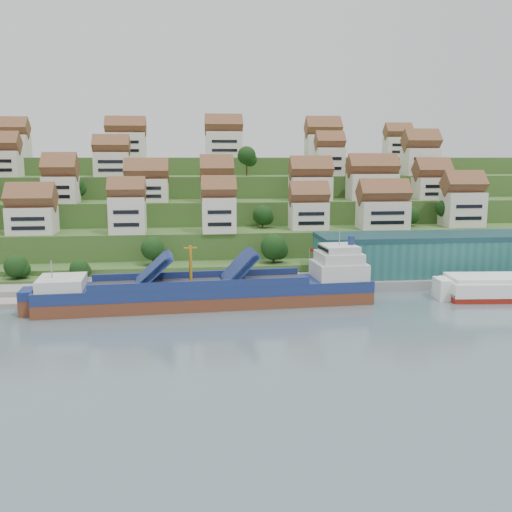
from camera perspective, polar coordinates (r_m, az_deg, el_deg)
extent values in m
plane|color=slate|center=(122.09, -2.05, -4.87)|extent=(300.00, 300.00, 0.00)
cube|color=gray|center=(139.17, 5.70, -2.62)|extent=(180.00, 14.00, 2.20)
cube|color=#2D4C1E|center=(206.00, -3.97, 1.70)|extent=(260.00, 128.00, 4.00)
cube|color=#2D4C1E|center=(210.50, -4.04, 2.83)|extent=(260.00, 118.00, 11.00)
cube|color=#2D4C1E|center=(218.06, -4.15, 4.00)|extent=(260.00, 102.00, 18.00)
cube|color=#2D4C1E|center=(225.70, -4.25, 5.08)|extent=(260.00, 86.00, 25.00)
cube|color=#2D4C1E|center=(234.45, -4.35, 5.99)|extent=(260.00, 68.00, 31.00)
cube|color=silver|center=(162.61, -21.46, 3.34)|extent=(11.94, 8.57, 7.05)
cube|color=silver|center=(155.40, -12.72, 4.00)|extent=(9.36, 7.03, 9.71)
cube|color=silver|center=(153.94, -3.74, 4.12)|extent=(8.91, 7.62, 9.45)
cube|color=silver|center=(161.59, 5.27, 4.03)|extent=(10.35, 7.73, 7.61)
cube|color=silver|center=(166.35, 12.56, 4.04)|extent=(13.63, 8.26, 7.80)
cube|color=silver|center=(178.47, 19.92, 4.41)|extent=(11.24, 8.31, 9.97)
cube|color=silver|center=(175.02, -18.90, 6.29)|extent=(9.27, 8.98, 7.60)
cube|color=silver|center=(173.04, -10.83, 6.48)|extent=(12.31, 7.90, 6.84)
cube|color=silver|center=(171.04, -3.94, 6.68)|extent=(9.42, 8.56, 7.35)
cube|color=silver|center=(176.62, 5.45, 6.72)|extent=(12.32, 8.36, 7.13)
cube|color=silver|center=(182.56, 11.51, 6.80)|extent=(14.75, 8.18, 8.00)
cube|color=silver|center=(189.19, 17.14, 6.48)|extent=(10.54, 8.04, 6.82)
cube|color=silver|center=(195.66, -23.89, 8.41)|extent=(9.76, 7.86, 8.02)
cube|color=silver|center=(188.61, -14.20, 8.87)|extent=(10.85, 7.30, 7.66)
cube|color=silver|center=(191.36, 7.35, 9.32)|extent=(8.98, 7.14, 9.16)
cube|color=silver|center=(202.44, 16.11, 9.02)|extent=(11.30, 8.47, 9.03)
cube|color=silver|center=(214.26, -23.21, 10.05)|extent=(10.98, 8.03, 7.57)
cube|color=silver|center=(207.82, -12.85, 10.75)|extent=(13.32, 7.51, 8.52)
cube|color=silver|center=(206.72, -3.24, 11.05)|extent=(12.65, 8.15, 9.01)
cube|color=silver|center=(211.65, 6.70, 10.84)|extent=(12.13, 8.73, 8.06)
cube|color=silver|center=(224.56, 13.99, 10.48)|extent=(9.77, 7.05, 7.49)
ellipsoid|color=#173913|center=(147.20, 1.77, 0.91)|extent=(6.80, 6.80, 6.80)
ellipsoid|color=#173913|center=(146.13, -10.31, 0.73)|extent=(5.82, 5.82, 5.82)
ellipsoid|color=#173913|center=(173.94, 15.07, 3.99)|extent=(5.43, 5.43, 5.43)
ellipsoid|color=#173913|center=(177.98, 18.30, 4.54)|extent=(5.16, 5.16, 5.16)
ellipsoid|color=#173913|center=(163.52, 0.67, 4.11)|extent=(5.68, 5.68, 5.68)
ellipsoid|color=#173913|center=(185.30, 9.94, 7.58)|extent=(4.96, 4.96, 4.96)
ellipsoid|color=#173913|center=(181.93, -19.54, 6.26)|extent=(5.23, 5.23, 5.23)
ellipsoid|color=#173913|center=(179.18, -17.65, 6.67)|extent=(5.74, 5.74, 5.74)
ellipsoid|color=#173913|center=(191.92, -0.94, 10.02)|extent=(6.14, 6.14, 6.14)
ellipsoid|color=#173913|center=(197.94, 7.88, 9.17)|extent=(4.42, 4.42, 4.42)
ellipsoid|color=#173913|center=(144.91, -22.86, -0.96)|extent=(5.49, 5.49, 5.49)
ellipsoid|color=#173913|center=(141.69, -17.24, -1.23)|extent=(4.65, 4.65, 4.65)
cube|color=#23605C|center=(149.91, 17.61, 0.24)|extent=(60.00, 15.00, 10.00)
cylinder|color=gray|center=(132.94, 5.35, -0.95)|extent=(0.16, 0.16, 8.00)
cube|color=maroon|center=(132.45, 5.62, 0.58)|extent=(1.20, 0.05, 0.80)
cube|color=brown|center=(121.27, -4.79, -4.51)|extent=(70.25, 14.91, 4.47)
cube|color=navy|center=(120.60, -4.80, -3.20)|extent=(70.25, 15.02, 2.32)
cube|color=silver|center=(121.15, -18.86, -2.56)|extent=(9.54, 10.71, 2.32)
cube|color=#262628|center=(120.20, -5.66, -2.69)|extent=(45.17, 11.79, 0.27)
cube|color=navy|center=(119.27, -10.40, -1.41)|extent=(7.28, 10.25, 6.18)
cube|color=navy|center=(120.44, -1.87, -1.15)|extent=(6.94, 10.23, 6.53)
cylinder|color=#C48517|center=(119.30, -6.55, -0.87)|extent=(0.66, 0.66, 8.05)
cube|color=silver|center=(125.77, 8.27, -1.40)|extent=(11.32, 10.82, 3.58)
cube|color=silver|center=(125.25, 8.30, -0.11)|extent=(9.47, 9.64, 2.23)
cube|color=silver|center=(124.95, 8.32, 0.73)|extent=(7.62, 8.46, 1.61)
cylinder|color=navy|center=(125.56, 9.50, 1.53)|extent=(1.51, 1.51, 1.97)
cube|color=maroon|center=(139.38, 23.96, -3.63)|extent=(29.11, 12.65, 2.46)
cube|color=white|center=(138.95, 24.02, -2.80)|extent=(29.12, 12.75, 3.03)
cube|color=white|center=(138.57, 24.08, -2.03)|extent=(27.61, 11.50, 1.13)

